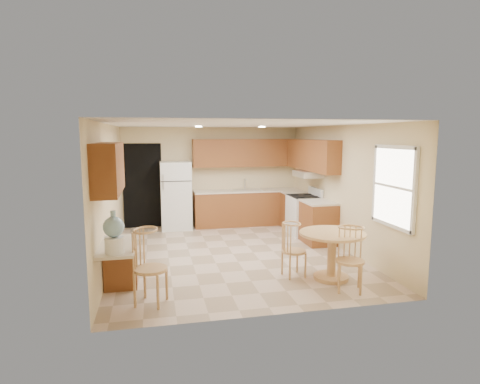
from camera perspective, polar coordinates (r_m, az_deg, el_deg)
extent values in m
plane|color=#C4A78E|center=(7.94, -1.03, -8.78)|extent=(5.50, 5.50, 0.00)
cube|color=white|center=(7.60, -1.08, 9.57)|extent=(4.50, 5.50, 0.02)
cube|color=#CCB989|center=(10.36, -4.01, 2.25)|extent=(4.50, 0.02, 2.50)
cube|color=#CCB989|center=(5.04, 5.03, -4.03)|extent=(4.50, 0.02, 2.50)
cube|color=#CCB989|center=(7.57, -18.02, -0.31)|extent=(0.02, 5.50, 2.50)
cube|color=#CCB989|center=(8.39, 14.19, 0.64)|extent=(0.02, 5.50, 2.50)
cube|color=black|center=(10.27, -13.70, 0.86)|extent=(0.90, 0.02, 2.10)
cube|color=brown|center=(10.35, 1.08, -2.30)|extent=(2.75, 0.60, 0.87)
cube|color=beige|center=(10.27, 1.09, 0.19)|extent=(2.75, 0.63, 0.04)
cube|color=brown|center=(10.09, 7.82, -2.65)|extent=(0.60, 0.59, 0.87)
cube|color=beige|center=(10.02, 7.87, -0.09)|extent=(0.63, 0.59, 0.04)
cube|color=brown|center=(8.77, 11.08, -4.37)|extent=(0.60, 0.80, 0.87)
cube|color=beige|center=(8.68, 11.16, -1.43)|extent=(0.63, 0.80, 0.04)
cube|color=brown|center=(10.32, 0.93, 5.58)|extent=(2.75, 0.33, 0.70)
cube|color=brown|center=(9.37, 10.12, 5.20)|extent=(0.33, 2.42, 0.70)
cube|color=brown|center=(5.90, -18.21, 3.27)|extent=(0.33, 1.40, 0.70)
cube|color=silver|center=(10.26, 0.95, 0.31)|extent=(0.78, 0.44, 0.01)
cube|color=silver|center=(9.34, 9.64, 2.56)|extent=(0.50, 0.76, 0.14)
cube|color=brown|center=(6.46, -16.60, -9.79)|extent=(0.48, 0.42, 0.72)
cube|color=beige|center=(5.98, -17.02, -7.34)|extent=(0.50, 1.20, 0.04)
cube|color=white|center=(6.76, 21.06, 0.72)|extent=(0.05, 1.00, 1.20)
cube|color=white|center=(6.71, 21.26, 5.97)|extent=(0.05, 1.10, 0.06)
cube|color=white|center=(6.86, 20.73, -4.43)|extent=(0.05, 1.10, 0.06)
cube|color=white|center=(6.32, 23.60, 0.10)|extent=(0.05, 0.06, 1.28)
cube|color=white|center=(7.20, 18.69, 1.25)|extent=(0.05, 0.06, 1.28)
cylinder|color=white|center=(8.71, -5.91, 9.25)|extent=(0.14, 0.14, 0.02)
cylinder|color=white|center=(8.97, 3.13, 9.24)|extent=(0.14, 0.14, 0.02)
cube|color=white|center=(9.97, -9.10, -0.49)|extent=(0.73, 0.68, 1.66)
cube|color=black|center=(9.58, -9.04, 1.51)|extent=(0.72, 0.01, 0.02)
cube|color=silver|center=(9.57, -10.86, 0.87)|extent=(0.03, 0.03, 0.18)
cube|color=silver|center=(9.55, -10.89, 2.04)|extent=(0.03, 0.03, 0.14)
cube|color=white|center=(9.46, 9.05, -3.31)|extent=(0.65, 0.76, 0.90)
cube|color=black|center=(9.38, 9.11, -0.58)|extent=(0.64, 0.75, 0.02)
cube|color=white|center=(9.47, 10.70, 0.04)|extent=(0.06, 0.76, 0.18)
cylinder|color=tan|center=(6.78, 12.81, -11.70)|extent=(0.56, 0.56, 0.06)
cylinder|color=tan|center=(6.68, 12.90, -8.91)|extent=(0.14, 0.14, 0.69)
cylinder|color=tan|center=(6.58, 13.01, -5.77)|extent=(1.04, 1.04, 0.04)
cylinder|color=tan|center=(6.68, 7.67, -8.35)|extent=(0.39, 0.39, 0.04)
cylinder|color=tan|center=(6.82, 6.10, -9.82)|extent=(0.03, 0.03, 0.42)
cylinder|color=tan|center=(6.91, 8.35, -9.62)|extent=(0.03, 0.03, 0.42)
cylinder|color=tan|center=(6.57, 6.88, -10.54)|extent=(0.03, 0.03, 0.42)
cylinder|color=tan|center=(6.66, 9.21, -10.32)|extent=(0.03, 0.03, 0.42)
cylinder|color=tan|center=(6.24, 15.37, -9.48)|extent=(0.42, 0.42, 0.04)
cylinder|color=tan|center=(6.37, 13.43, -11.18)|extent=(0.04, 0.04, 0.45)
cylinder|color=tan|center=(6.50, 15.87, -10.87)|extent=(0.04, 0.04, 0.45)
cylinder|color=tan|center=(6.12, 14.67, -12.05)|extent=(0.04, 0.04, 0.45)
cylinder|color=tan|center=(6.25, 17.19, -11.70)|extent=(0.04, 0.04, 0.45)
cylinder|color=tan|center=(5.70, -12.61, -10.67)|extent=(0.46, 0.46, 0.04)
cylinder|color=tan|center=(5.94, -14.14, -12.45)|extent=(0.04, 0.04, 0.49)
cylinder|color=tan|center=(5.94, -10.91, -12.36)|extent=(0.04, 0.04, 0.49)
cylinder|color=tan|center=(5.63, -14.25, -13.61)|extent=(0.04, 0.04, 0.49)
cylinder|color=tan|center=(5.63, -10.82, -13.52)|extent=(0.04, 0.04, 0.49)
cylinder|color=white|center=(5.55, -17.43, -7.21)|extent=(0.25, 0.25, 0.21)
sphere|color=#81AFC8|center=(5.49, -17.53, -4.75)|extent=(0.27, 0.27, 0.27)
cylinder|color=#81AFC8|center=(5.45, -17.61, -2.95)|extent=(0.07, 0.07, 0.08)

